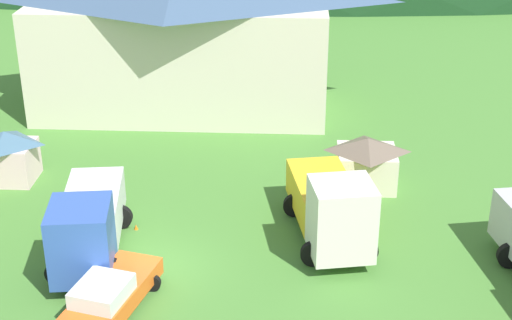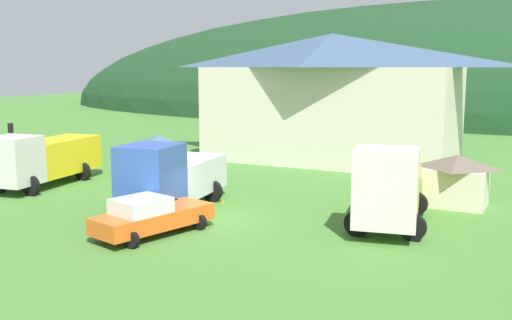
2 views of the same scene
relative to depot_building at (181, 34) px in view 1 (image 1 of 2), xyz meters
name	(u,v)px [view 1 (image 1 of 2)]	position (x,y,z in m)	size (l,w,h in m)	color
ground_plane	(161,269)	(1.60, -18.67, -4.76)	(200.00, 200.00, 0.00)	#477F33
depot_building	(181,34)	(0.00, 0.00, 0.00)	(18.91, 8.80, 9.25)	beige
play_shed_cream	(367,162)	(10.58, -10.51, -3.44)	(3.09, 2.77, 2.57)	beige
play_shed_pink	(7,155)	(-7.45, -10.77, -3.40)	(2.92, 2.47, 2.65)	beige
box_truck_blue	(88,224)	(-1.44, -18.09, -3.05)	(3.71, 7.66, 3.46)	#3356AD
heavy_rig_striped	(331,207)	(8.62, -16.16, -3.01)	(4.03, 7.43, 3.69)	silver
service_pickup_orange	(109,296)	(0.24, -21.82, -3.94)	(3.19, 5.50, 1.66)	orange
traffic_cone_near_pickup	(136,229)	(-0.05, -15.47, -4.76)	(0.36, 0.36, 0.48)	orange
traffic_cone_mid_row	(48,221)	(-4.24, -14.88, -4.76)	(0.36, 0.36, 0.48)	orange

